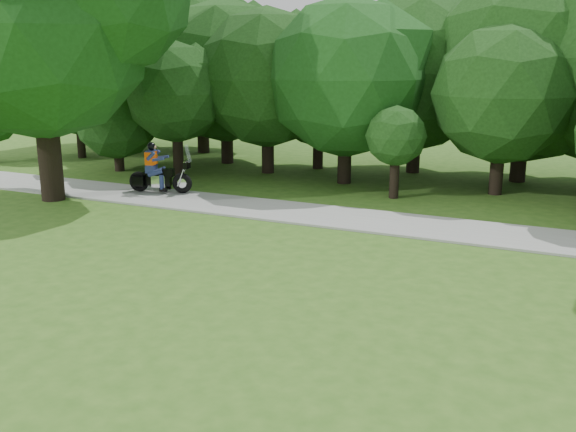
% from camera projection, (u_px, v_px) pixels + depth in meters
% --- Properties ---
extents(ground, '(100.00, 100.00, 0.00)m').
position_uv_depth(ground, '(269.00, 356.00, 9.41)').
color(ground, '#35611B').
rests_on(ground, ground).
extents(walkway, '(60.00, 2.20, 0.06)m').
position_uv_depth(walkway, '(407.00, 225.00, 16.44)').
color(walkway, gray).
rests_on(walkway, ground).
extents(tree_line, '(39.10, 11.25, 7.82)m').
position_uv_depth(tree_line, '(473.00, 72.00, 21.38)').
color(tree_line, black).
rests_on(tree_line, ground).
extents(big_tree_west, '(8.64, 6.56, 9.96)m').
position_uv_depth(big_tree_west, '(44.00, 1.00, 18.29)').
color(big_tree_west, black).
rests_on(big_tree_west, ground).
extents(touring_motorcycle, '(2.05, 0.97, 1.58)m').
position_uv_depth(touring_motorcycle, '(156.00, 174.00, 20.01)').
color(touring_motorcycle, black).
rests_on(touring_motorcycle, walkway).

